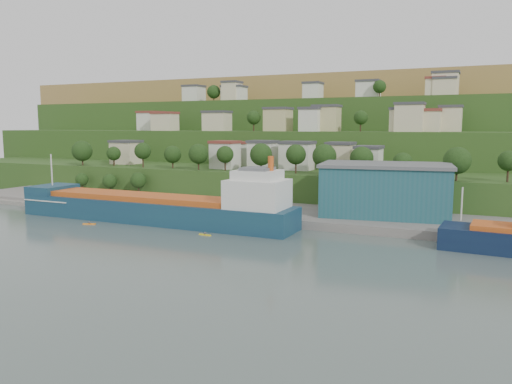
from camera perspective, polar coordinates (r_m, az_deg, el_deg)
The scene contains 10 objects.
ground at distance 114.58m, azimuth -9.33°, elevation -4.58°, with size 500.00×500.00×0.00m, color #43514A.
quay at distance 130.52m, azimuth 4.94°, elevation -3.02°, with size 220.00×26.00×4.00m, color slate.
pebble_beach at distance 166.11m, azimuth -21.03°, elevation -1.23°, with size 40.00×18.00×2.40m, color slate.
hillside at distance 270.19m, azimuth 10.86°, elevation 2.35°, with size 360.00×210.89×96.00m.
cargo_ship_near at distance 126.90m, azimuth -10.87°, elevation -2.01°, with size 75.50×12.20×19.41m.
warehouse at distance 126.86m, azimuth 14.53°, elevation 0.31°, with size 33.21×22.88×12.80m.
caravan at distance 163.77m, azimuth -19.55°, elevation -0.32°, with size 6.45×2.69×3.01m, color white.
dinghy at distance 155.58m, azimuth -19.45°, elevation -1.12°, with size 4.16×1.56×0.83m, color silver.
kayak_orange at distance 128.86m, azimuth -18.52°, elevation -3.42°, with size 3.09×1.66×0.78m.
kayak_yellow at distance 110.74m, azimuth -5.86°, elevation -4.82°, with size 3.06×0.85×0.75m.
Camera 1 is at (62.32, -93.15, 23.83)m, focal length 35.00 mm.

